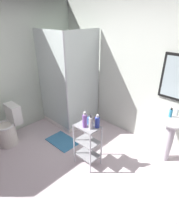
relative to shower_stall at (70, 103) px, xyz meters
name	(u,v)px	position (x,y,z in m)	size (l,w,h in m)	color
ground_plane	(63,180)	(1.22, -1.23, -0.47)	(4.20, 4.20, 0.02)	silver
wall_back	(137,74)	(1.23, 0.62, 0.79)	(4.20, 0.14, 2.50)	silver
shower_stall	(70,103)	(0.00, 0.00, 0.00)	(0.92, 0.92, 2.00)	white
pedestal_sink	(171,131)	(2.13, 0.29, 0.12)	(0.46, 0.37, 0.81)	white
sink_faucet	(177,113)	(2.13, 0.41, 0.40)	(0.03, 0.03, 0.10)	silver
toilet	(8,129)	(-0.26, -1.33, -0.15)	(0.37, 0.49, 0.76)	white
storage_cart	(88,142)	(1.24, -0.71, -0.03)	(0.38, 0.28, 0.74)	silver
hand_soap_bottle	(171,113)	(2.07, 0.29, 0.41)	(0.05, 0.05, 0.15)	#389ED1
conditioner_bottle_purple	(85,120)	(1.22, -0.75, 0.38)	(0.07, 0.07, 0.25)	#8351B1
lotion_bottle_white	(91,123)	(1.32, -0.73, 0.38)	(0.06, 0.06, 0.23)	white
shampoo_bottle_blue	(97,122)	(1.37, -0.63, 0.37)	(0.07, 0.07, 0.21)	#3448BB
rinse_cup	(89,121)	(1.21, -0.64, 0.33)	(0.07, 0.07, 0.11)	#3870B2
bath_mat	(62,141)	(0.46, -0.63, -0.45)	(0.60, 0.40, 0.02)	teal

